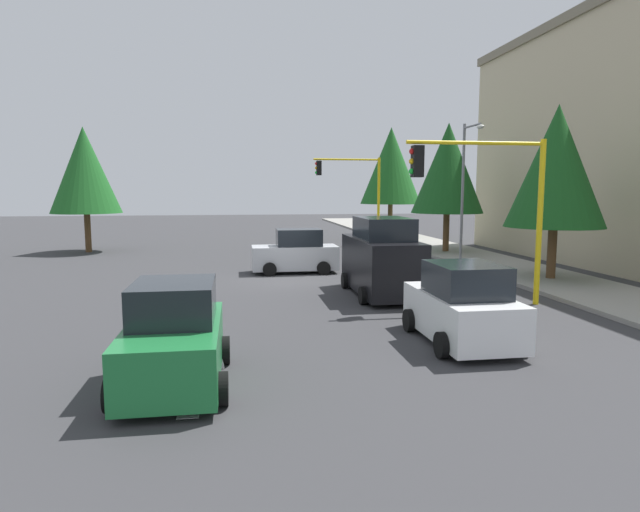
# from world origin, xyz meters

# --- Properties ---
(ground_plane) EXTENTS (120.00, 120.00, 0.00)m
(ground_plane) POSITION_xyz_m (0.00, 0.00, 0.00)
(ground_plane) COLOR #353538
(sidewalk_kerb) EXTENTS (80.00, 4.00, 0.15)m
(sidewalk_kerb) POSITION_xyz_m (-5.00, 10.50, 0.07)
(sidewalk_kerb) COLOR gray
(sidewalk_kerb) RESTS_ON ground
(lane_arrow_near) EXTENTS (2.40, 1.10, 1.10)m
(lane_arrow_near) POSITION_xyz_m (11.51, -3.00, 0.01)
(lane_arrow_near) COLOR silver
(lane_arrow_near) RESTS_ON ground
(traffic_signal_near_left) EXTENTS (0.36, 4.59, 5.32)m
(traffic_signal_near_left) POSITION_xyz_m (6.00, 5.64, 3.78)
(traffic_signal_near_left) COLOR yellow
(traffic_signal_near_left) RESTS_ON ground
(traffic_signal_far_left) EXTENTS (0.36, 4.59, 5.90)m
(traffic_signal_far_left) POSITION_xyz_m (-14.00, 5.73, 4.17)
(traffic_signal_far_left) COLOR yellow
(traffic_signal_far_left) RESTS_ON ground
(street_lamp_curbside) EXTENTS (2.15, 0.28, 7.00)m
(street_lamp_curbside) POSITION_xyz_m (-3.61, 9.20, 4.35)
(street_lamp_curbside) COLOR slate
(street_lamp_curbside) RESTS_ON ground
(tree_roadside_far) EXTENTS (4.59, 4.59, 8.41)m
(tree_roadside_far) POSITION_xyz_m (-18.00, 9.50, 5.53)
(tree_roadside_far) COLOR brown
(tree_roadside_far) RESTS_ON ground
(tree_opposite_side) EXTENTS (4.07, 4.07, 7.43)m
(tree_opposite_side) POSITION_xyz_m (-12.00, -11.00, 4.87)
(tree_opposite_side) COLOR brown
(tree_opposite_side) RESTS_ON ground
(tree_roadside_mid) EXTENTS (4.14, 4.14, 7.56)m
(tree_roadside_mid) POSITION_xyz_m (-8.00, 10.00, 4.96)
(tree_roadside_mid) COLOR brown
(tree_roadside_mid) RESTS_ON ground
(tree_roadside_near) EXTENTS (3.89, 3.89, 7.09)m
(tree_roadside_near) POSITION_xyz_m (2.00, 10.50, 4.64)
(tree_roadside_near) COLOR brown
(tree_roadside_near) RESTS_ON ground
(delivery_van_black) EXTENTS (4.80, 2.22, 2.77)m
(delivery_van_black) POSITION_xyz_m (3.74, 2.89, 1.28)
(delivery_van_black) COLOR black
(delivery_van_black) RESTS_ON ground
(car_green) EXTENTS (3.71, 2.05, 1.98)m
(car_green) POSITION_xyz_m (11.72, -3.36, 0.90)
(car_green) COLOR #1E7238
(car_green) RESTS_ON ground
(car_silver) EXTENTS (1.95, 3.83, 1.98)m
(car_silver) POSITION_xyz_m (-2.00, 0.47, 0.90)
(car_silver) COLOR #B2B5BA
(car_silver) RESTS_ON ground
(car_white) EXTENTS (3.73, 2.08, 1.98)m
(car_white) POSITION_xyz_m (9.87, 3.25, 0.90)
(car_white) COLOR white
(car_white) RESTS_ON ground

